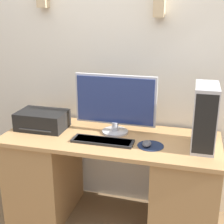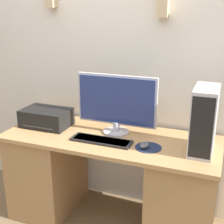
% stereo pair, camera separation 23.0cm
% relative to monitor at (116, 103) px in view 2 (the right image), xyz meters
% --- Properties ---
extents(wall_back, '(6.40, 0.13, 2.70)m').
position_rel_monitor_xyz_m(wall_back, '(-0.01, 0.29, 0.36)').
color(wall_back, silver).
rests_on(wall_back, ground_plane).
extents(desk, '(1.64, 0.65, 0.76)m').
position_rel_monitor_xyz_m(desk, '(-0.01, -0.09, -0.61)').
color(desk, tan).
rests_on(desk, ground_plane).
extents(monitor, '(0.63, 0.20, 0.46)m').
position_rel_monitor_xyz_m(monitor, '(0.00, 0.00, 0.00)').
color(monitor, '#B7B7BC').
rests_on(monitor, desk).
extents(keyboard, '(0.45, 0.14, 0.02)m').
position_rel_monitor_xyz_m(keyboard, '(-0.04, -0.21, -0.23)').
color(keyboard, black).
rests_on(keyboard, desk).
extents(mousepad, '(0.19, 0.19, 0.00)m').
position_rel_monitor_xyz_m(mousepad, '(0.31, -0.18, -0.24)').
color(mousepad, '#19233D').
rests_on(mousepad, desk).
extents(mouse, '(0.06, 0.09, 0.04)m').
position_rel_monitor_xyz_m(mouse, '(0.28, -0.20, -0.22)').
color(mouse, '#4C4C51').
rests_on(mouse, mousepad).
extents(computer_tower, '(0.15, 0.32, 0.45)m').
position_rel_monitor_xyz_m(computer_tower, '(0.66, -0.11, -0.02)').
color(computer_tower, '#B2B2B7').
rests_on(computer_tower, desk).
extents(printer, '(0.39, 0.27, 0.14)m').
position_rel_monitor_xyz_m(printer, '(-0.59, -0.07, -0.17)').
color(printer, black).
rests_on(printer, desk).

